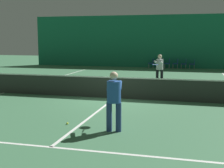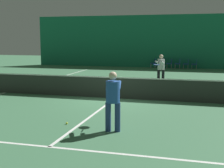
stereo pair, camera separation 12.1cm
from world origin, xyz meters
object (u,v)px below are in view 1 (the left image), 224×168
(player_near, at_px, (114,97))
(tennis_net, at_px, (115,87))
(courtside_chair_5, at_px, (193,63))
(courtside_chair_3, at_px, (176,63))
(player_far, at_px, (159,67))
(courtside_chair_1, at_px, (160,63))
(courtside_chair_4, at_px, (185,63))
(courtside_chair_2, at_px, (168,63))
(courtside_chair_0, at_px, (152,62))
(tennis_ball, at_px, (67,123))

(player_near, bearing_deg, tennis_net, 3.09)
(courtside_chair_5, bearing_deg, courtside_chair_3, -90.00)
(tennis_net, relative_size, player_far, 7.07)
(tennis_net, bearing_deg, courtside_chair_5, 77.13)
(player_near, bearing_deg, courtside_chair_3, -12.89)
(tennis_net, relative_size, courtside_chair_1, 14.29)
(player_near, bearing_deg, courtside_chair_4, -14.99)
(courtside_chair_2, height_order, courtside_chair_3, same)
(player_near, height_order, courtside_chair_3, player_near)
(player_far, height_order, courtside_chair_2, player_far)
(courtside_chair_0, bearing_deg, player_near, 4.07)
(tennis_net, height_order, courtside_chair_1, tennis_net)
(player_far, bearing_deg, tennis_net, -8.28)
(player_far, bearing_deg, courtside_chair_4, -178.38)
(player_near, xyz_separation_m, courtside_chair_4, (1.46, 19.24, -0.51))
(courtside_chair_1, bearing_deg, courtside_chair_3, 90.00)
(player_far, distance_m, tennis_ball, 9.46)
(courtside_chair_1, bearing_deg, courtside_chair_0, -90.00)
(courtside_chair_1, height_order, courtside_chair_2, same)
(player_near, xyz_separation_m, courtside_chair_3, (0.75, 19.24, -0.51))
(player_far, bearing_deg, courtside_chair_5, 177.55)
(courtside_chair_1, bearing_deg, player_far, 5.61)
(player_far, height_order, tennis_ball, player_far)
(courtside_chair_1, distance_m, courtside_chair_4, 2.12)
(tennis_net, height_order, courtside_chair_3, tennis_net)
(courtside_chair_0, height_order, courtside_chair_1, same)
(courtside_chair_0, distance_m, courtside_chair_1, 0.71)
(courtside_chair_0, xyz_separation_m, tennis_ball, (-0.18, -18.94, -0.45))
(player_near, xyz_separation_m, courtside_chair_0, (-1.37, 19.24, -0.51))
(courtside_chair_0, height_order, courtside_chair_2, same)
(courtside_chair_4, bearing_deg, courtside_chair_3, -90.00)
(courtside_chair_5, xyz_separation_m, tennis_ball, (-3.71, -18.94, -0.45))
(courtside_chair_5, relative_size, tennis_ball, 12.73)
(courtside_chair_3, bearing_deg, tennis_ball, -6.93)
(courtside_chair_3, height_order, courtside_chair_4, same)
(tennis_net, height_order, courtside_chair_2, tennis_net)
(courtside_chair_1, distance_m, tennis_ball, 18.96)
(player_far, xyz_separation_m, courtside_chair_1, (-0.95, 9.71, -0.50))
(player_far, bearing_deg, courtside_chair_2, -170.08)
(courtside_chair_2, bearing_deg, player_near, -0.13)
(courtside_chair_4, distance_m, tennis_ball, 19.18)
(courtside_chair_3, xyz_separation_m, tennis_ball, (-2.30, -18.94, -0.45))
(player_far, bearing_deg, courtside_chair_1, -165.93)
(player_near, relative_size, courtside_chair_4, 2.03)
(courtside_chair_2, bearing_deg, courtside_chair_0, -90.00)
(tennis_net, distance_m, courtside_chair_3, 14.64)
(tennis_net, xyz_separation_m, player_far, (1.45, 4.81, 0.48))
(courtside_chair_3, bearing_deg, player_far, -2.71)
(courtside_chair_1, height_order, tennis_ball, courtside_chair_1)
(player_far, height_order, courtside_chair_3, player_far)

